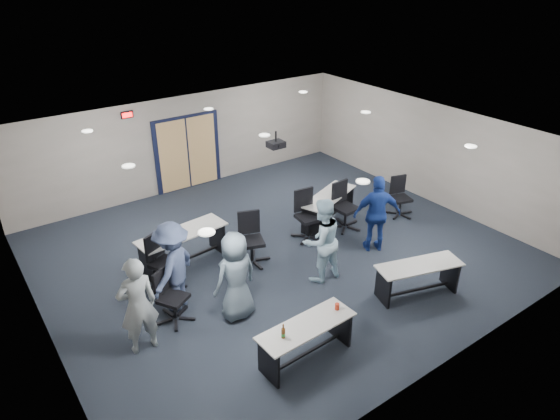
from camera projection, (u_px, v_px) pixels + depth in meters
floor at (278, 251)px, 11.52m from camera, size 10.00×10.00×0.00m
back_wall at (186, 143)px, 14.16m from camera, size 10.00×0.04×2.70m
front_wall at (448, 303)px, 7.65m from camera, size 10.00×0.04×2.70m
left_wall at (34, 275)px, 8.31m from camera, size 0.04×9.00×2.70m
right_wall at (428, 152)px, 13.49m from camera, size 0.04×9.00×2.70m
ceiling at (278, 140)px, 10.29m from camera, size 10.00×9.00×0.04m
double_door at (188, 153)px, 14.27m from camera, size 2.00×0.07×2.20m
exit_sign at (127, 115)px, 12.79m from camera, size 0.32×0.07×0.18m
ceiling_projector at (276, 144)px, 10.94m from camera, size 0.35×0.32×0.37m
ceiling_can_lights at (271, 138)px, 10.48m from camera, size 6.24×5.74×0.02m
table_front_left at (306, 335)px, 8.26m from camera, size 1.76×0.64×0.97m
table_front_right at (418, 274)px, 9.86m from camera, size 1.82×1.05×0.70m
table_back_left at (183, 243)px, 10.80m from camera, size 2.04×0.86×0.81m
table_back_right at (328, 204)px, 12.55m from camera, size 1.96×1.25×0.75m
chair_back_a at (165, 262)px, 10.06m from camera, size 0.98×0.98×1.17m
chair_back_b at (252, 240)px, 10.85m from camera, size 0.94×0.94×1.17m
chair_back_c at (309, 216)px, 11.80m from camera, size 0.84×0.84×1.21m
chair_back_d at (346, 206)px, 12.25m from camera, size 0.79×0.79×1.19m
chair_loose_left at (173, 297)px, 9.13m from camera, size 0.92×0.92×1.06m
chair_loose_right at (401, 197)px, 12.90m from camera, size 0.81×0.81×1.04m
person_gray at (138, 306)px, 8.28m from camera, size 0.68×0.46×1.83m
person_plaid at (236, 276)px, 9.09m from camera, size 0.90×0.63×1.77m
person_lightblue at (321, 240)px, 10.17m from camera, size 0.91×0.73×1.83m
person_navy at (377, 214)px, 11.21m from camera, size 1.15×0.92×1.83m
person_back at (173, 267)px, 9.31m from camera, size 1.36×1.23×1.83m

